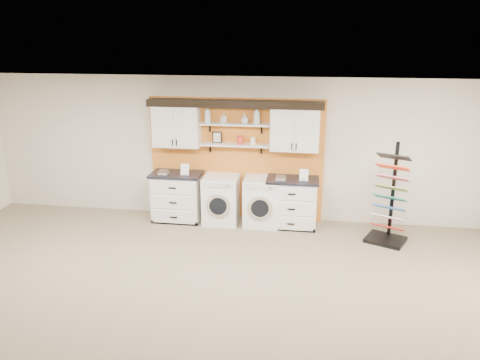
% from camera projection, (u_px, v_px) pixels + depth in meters
% --- Properties ---
extents(floor, '(10.00, 10.00, 0.00)m').
position_uv_depth(floor, '(188.00, 335.00, 5.79)').
color(floor, '#8B785D').
rests_on(floor, ground).
extents(ceiling, '(10.00, 10.00, 0.00)m').
position_uv_depth(ceiling, '(179.00, 109.00, 4.95)').
color(ceiling, white).
rests_on(ceiling, wall_back).
extents(wall_back, '(10.00, 0.00, 10.00)m').
position_uv_depth(wall_back, '(236.00, 149.00, 9.14)').
color(wall_back, beige).
rests_on(wall_back, floor).
extents(accent_panel, '(3.40, 0.07, 2.40)m').
position_uv_depth(accent_panel, '(236.00, 159.00, 9.17)').
color(accent_panel, orange).
rests_on(accent_panel, wall_back).
extents(upper_cabinet_left, '(0.90, 0.35, 0.84)m').
position_uv_depth(upper_cabinet_left, '(176.00, 125.00, 8.96)').
color(upper_cabinet_left, white).
rests_on(upper_cabinet_left, wall_back).
extents(upper_cabinet_right, '(0.90, 0.35, 0.84)m').
position_uv_depth(upper_cabinet_right, '(295.00, 128.00, 8.65)').
color(upper_cabinet_right, white).
rests_on(upper_cabinet_right, wall_back).
extents(shelf_lower, '(1.32, 0.28, 0.03)m').
position_uv_depth(shelf_lower, '(235.00, 145.00, 8.92)').
color(shelf_lower, white).
rests_on(shelf_lower, wall_back).
extents(shelf_upper, '(1.32, 0.28, 0.03)m').
position_uv_depth(shelf_upper, '(235.00, 124.00, 8.80)').
color(shelf_upper, white).
rests_on(shelf_upper, wall_back).
extents(crown_molding, '(3.30, 0.41, 0.13)m').
position_uv_depth(crown_molding, '(235.00, 103.00, 8.69)').
color(crown_molding, black).
rests_on(crown_molding, wall_back).
extents(picture_frame, '(0.18, 0.02, 0.22)m').
position_uv_depth(picture_frame, '(217.00, 137.00, 8.97)').
color(picture_frame, black).
rests_on(picture_frame, shelf_lower).
extents(canister_red, '(0.11, 0.11, 0.16)m').
position_uv_depth(canister_red, '(240.00, 140.00, 8.87)').
color(canister_red, red).
rests_on(canister_red, shelf_lower).
extents(canister_cream, '(0.10, 0.10, 0.14)m').
position_uv_depth(canister_cream, '(253.00, 141.00, 8.84)').
color(canister_cream, silver).
rests_on(canister_cream, shelf_lower).
extents(base_cabinet_left, '(0.99, 0.66, 0.97)m').
position_uv_depth(base_cabinet_left, '(177.00, 196.00, 9.24)').
color(base_cabinet_left, white).
rests_on(base_cabinet_left, floor).
extents(base_cabinet_right, '(0.97, 0.66, 0.95)m').
position_uv_depth(base_cabinet_right, '(292.00, 202.00, 8.93)').
color(base_cabinet_right, white).
rests_on(base_cabinet_right, floor).
extents(washer, '(0.67, 0.71, 0.93)m').
position_uv_depth(washer, '(221.00, 199.00, 9.12)').
color(washer, white).
rests_on(washer, floor).
extents(dryer, '(0.67, 0.71, 0.94)m').
position_uv_depth(dryer, '(262.00, 201.00, 9.01)').
color(dryer, white).
rests_on(dryer, floor).
extents(sample_rack, '(0.82, 0.76, 1.79)m').
position_uv_depth(sample_rack, '(389.00, 212.00, 8.24)').
color(sample_rack, black).
rests_on(sample_rack, floor).
extents(soap_bottle_a, '(0.16, 0.16, 0.32)m').
position_uv_depth(soap_bottle_a, '(208.00, 114.00, 8.81)').
color(soap_bottle_a, silver).
rests_on(soap_bottle_a, shelf_upper).
extents(soap_bottle_b, '(0.12, 0.12, 0.19)m').
position_uv_depth(soap_bottle_b, '(224.00, 118.00, 8.79)').
color(soap_bottle_b, silver).
rests_on(soap_bottle_b, shelf_upper).
extents(soap_bottle_c, '(0.18, 0.18, 0.18)m').
position_uv_depth(soap_bottle_c, '(245.00, 119.00, 8.74)').
color(soap_bottle_c, silver).
rests_on(soap_bottle_c, shelf_upper).
extents(soap_bottle_d, '(0.18, 0.18, 0.33)m').
position_uv_depth(soap_bottle_d, '(257.00, 115.00, 8.68)').
color(soap_bottle_d, silver).
rests_on(soap_bottle_d, shelf_upper).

